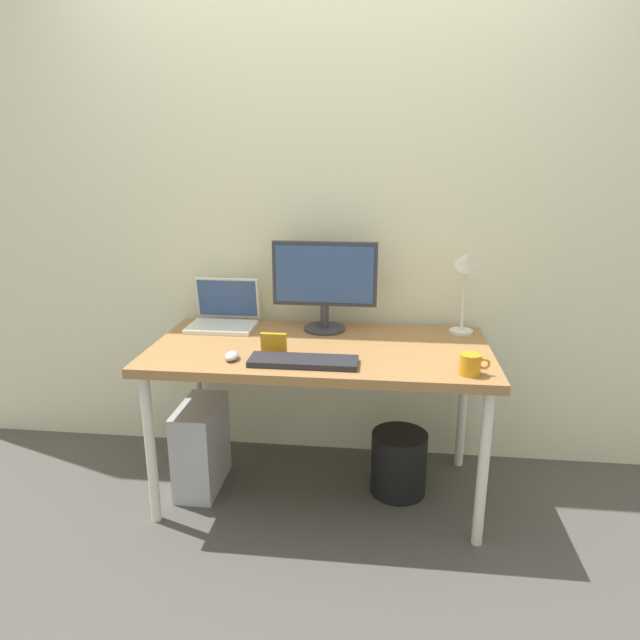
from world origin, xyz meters
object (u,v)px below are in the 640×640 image
at_px(laptop, 224,315).
at_px(coffee_mug, 471,364).
at_px(desk, 320,358).
at_px(wastebasket, 399,463).
at_px(computer_tower, 201,446).
at_px(monitor, 325,281).
at_px(mouse, 232,356).
at_px(desk_lamp, 466,272).
at_px(keyboard, 303,361).
at_px(photo_frame, 274,343).

height_order(laptop, coffee_mug, laptop).
xyz_separation_m(desk, laptop, (-0.51, 0.25, 0.12)).
bearing_deg(wastebasket, computer_tower, -176.67).
xyz_separation_m(monitor, mouse, (-0.34, -0.46, -0.23)).
xyz_separation_m(desk_lamp, keyboard, (-0.69, -0.47, -0.29)).
bearing_deg(coffee_mug, photo_frame, 169.64).
bearing_deg(desk, wastebasket, 4.75).
distance_m(desk, coffee_mug, 0.68).
xyz_separation_m(monitor, laptop, (-0.50, 0.01, -0.19)).
height_order(mouse, photo_frame, photo_frame).
distance_m(desk, wastebasket, 0.64).
bearing_deg(wastebasket, photo_frame, -164.22).
bearing_deg(monitor, keyboard, -94.26).
relative_size(laptop, keyboard, 0.73).
relative_size(desk_lamp, photo_frame, 3.87).
bearing_deg(photo_frame, mouse, -150.05).
bearing_deg(monitor, photo_frame, -115.84).
bearing_deg(mouse, desk_lamp, 24.86).
bearing_deg(photo_frame, wastebasket, 15.78).
xyz_separation_m(monitor, desk_lamp, (0.65, 0.00, 0.06)).
relative_size(laptop, computer_tower, 0.76).
height_order(desk, laptop, laptop).
relative_size(laptop, desk_lamp, 0.75).
relative_size(keyboard, coffee_mug, 3.74).
bearing_deg(wastebasket, mouse, -160.81).
xyz_separation_m(coffee_mug, computer_tower, (-1.18, 0.25, -0.56)).
bearing_deg(laptop, coffee_mug, -25.18).
bearing_deg(mouse, desk, 32.40).
distance_m(desk_lamp, computer_tower, 1.48).
relative_size(mouse, coffee_mug, 0.77).
bearing_deg(desk_lamp, desk, -159.55).
height_order(laptop, desk_lamp, desk_lamp).
bearing_deg(computer_tower, laptop, 77.84).
bearing_deg(keyboard, computer_tower, 158.30).
height_order(monitor, photo_frame, monitor).
distance_m(coffee_mug, wastebasket, 0.73).
relative_size(keyboard, mouse, 4.89).
relative_size(coffee_mug, computer_tower, 0.28).
height_order(desk, monitor, monitor).
bearing_deg(photo_frame, coffee_mug, -10.36).
relative_size(coffee_mug, photo_frame, 1.07).
distance_m(photo_frame, computer_tower, 0.69).
height_order(keyboard, wastebasket, keyboard).
height_order(desk_lamp, coffee_mug, desk_lamp).
xyz_separation_m(desk_lamp, computer_tower, (-1.21, -0.26, -0.81)).
bearing_deg(computer_tower, keyboard, -21.70).
bearing_deg(laptop, keyboard, -46.37).
relative_size(mouse, photo_frame, 0.82).
xyz_separation_m(mouse, wastebasket, (0.71, 0.25, -0.59)).
bearing_deg(desk_lamp, computer_tower, -167.68).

